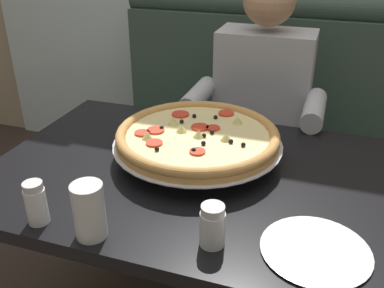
# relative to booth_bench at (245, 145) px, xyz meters

# --- Properties ---
(booth_bench) EXTENTS (1.42, 0.78, 1.13)m
(booth_bench) POSITION_rel_booth_bench_xyz_m (0.00, 0.00, 0.00)
(booth_bench) COLOR #384C42
(booth_bench) RESTS_ON ground_plane
(dining_table) EXTENTS (1.20, 0.84, 0.75)m
(dining_table) POSITION_rel_booth_bench_xyz_m (0.00, -0.89, 0.25)
(dining_table) COLOR black
(dining_table) RESTS_ON ground_plane
(diner_main) EXTENTS (0.54, 0.64, 1.27)m
(diner_main) POSITION_rel_booth_bench_xyz_m (0.09, -0.27, 0.31)
(diner_main) COLOR #2D3342
(diner_main) RESTS_ON ground_plane
(pizza) EXTENTS (0.53, 0.53, 0.11)m
(pizza) POSITION_rel_booth_bench_xyz_m (-0.00, -0.80, 0.42)
(pizza) COLOR silver
(pizza) RESTS_ON dining_table
(shaker_oregano) EXTENTS (0.05, 0.05, 0.11)m
(shaker_oregano) POSITION_rel_booth_bench_xyz_m (-0.27, -1.25, 0.40)
(shaker_oregano) COLOR white
(shaker_oregano) RESTS_ON dining_table
(shaker_parmesan) EXTENTS (0.06, 0.06, 0.11)m
(shaker_parmesan) POSITION_rel_booth_bench_xyz_m (0.16, -1.19, 0.39)
(shaker_parmesan) COLOR white
(shaker_parmesan) RESTS_ON dining_table
(plate_near_left) EXTENTS (0.25, 0.25, 0.02)m
(plate_near_left) POSITION_rel_booth_bench_xyz_m (0.39, -1.14, 0.36)
(plate_near_left) COLOR white
(plate_near_left) RESTS_ON dining_table
(drinking_glass) EXTENTS (0.08, 0.08, 0.14)m
(drinking_glass) POSITION_rel_booth_bench_xyz_m (-0.12, -1.25, 0.41)
(drinking_glass) COLOR silver
(drinking_glass) RESTS_ON dining_table
(patio_chair) EXTENTS (0.40, 0.40, 0.86)m
(patio_chair) POSITION_rel_booth_bench_xyz_m (-1.36, 1.20, 0.13)
(patio_chair) COLOR black
(patio_chair) RESTS_ON ground_plane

